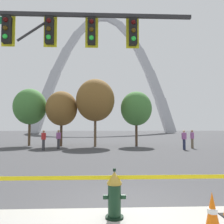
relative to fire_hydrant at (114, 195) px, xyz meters
name	(u,v)px	position (x,y,z in m)	size (l,w,h in m)	color
ground_plane	(125,207)	(0.29, 0.67, -0.47)	(240.00, 240.00, 0.00)	#3D3D3F
fire_hydrant	(114,195)	(0.00, 0.00, 0.00)	(0.46, 0.48, 0.99)	black
caution_tape_barrier	(108,187)	(-0.14, -0.03, 0.16)	(5.80, 0.07, 0.89)	#232326
traffic_cone_by_hydrant	(212,214)	(1.61, -0.85, -0.11)	(0.36, 0.36, 0.73)	black
traffic_signal_gantry	(36,49)	(-2.42, 2.95, 3.94)	(7.82, 0.44, 6.00)	#232326
monument_arch	(103,81)	(0.29, 70.16, 16.26)	(46.01, 2.93, 38.30)	#B2B5BC
tree_far_left	(30,107)	(-7.42, 19.14, 3.42)	(3.25, 3.25, 5.68)	brown
tree_left_mid	(62,108)	(-4.15, 18.38, 3.19)	(3.05, 3.05, 5.34)	#473323
tree_center_left	(95,100)	(-0.86, 17.88, 3.96)	(3.70, 3.70, 6.47)	brown
tree_center_right	(136,109)	(3.16, 18.38, 3.20)	(3.06, 3.06, 5.36)	#473323
pedestrian_walking_left	(192,139)	(7.60, 15.48, 0.35)	(0.22, 0.35, 1.59)	brown
pedestrian_standing_center	(44,140)	(-4.88, 14.42, 0.35)	(0.39, 0.38, 1.59)	#38383D
pedestrian_walking_right	(184,140)	(6.49, 14.35, 0.35)	(0.38, 0.29, 1.59)	#232847
pedestrian_near_trees	(58,139)	(-3.91, 15.59, 0.35)	(0.37, 0.39, 1.59)	#38383D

